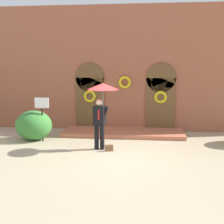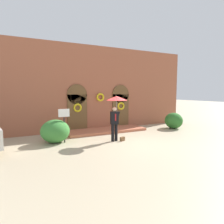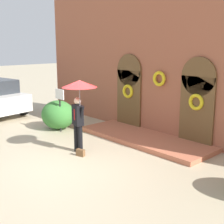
# 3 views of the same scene
# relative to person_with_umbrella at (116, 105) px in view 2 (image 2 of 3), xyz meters

# --- Properties ---
(ground_plane) EXTENTS (80.00, 80.00, 0.00)m
(ground_plane) POSITION_rel_person_with_umbrella_xyz_m (0.54, -0.59, -1.91)
(ground_plane) COLOR tan
(building_facade) EXTENTS (14.00, 2.30, 5.60)m
(building_facade) POSITION_rel_person_with_umbrella_xyz_m (0.54, 3.56, 0.76)
(building_facade) COLOR #9E563D
(building_facade) RESTS_ON ground
(person_with_umbrella) EXTENTS (1.10, 1.10, 2.36)m
(person_with_umbrella) POSITION_rel_person_with_umbrella_xyz_m (0.00, 0.00, 0.00)
(person_with_umbrella) COLOR black
(person_with_umbrella) RESTS_ON ground
(handbag) EXTENTS (0.30, 0.19, 0.22)m
(handbag) POSITION_rel_person_with_umbrella_xyz_m (0.27, -0.20, -1.80)
(handbag) COLOR brown
(handbag) RESTS_ON ground
(sign_post) EXTENTS (0.56, 0.06, 1.72)m
(sign_post) POSITION_rel_person_with_umbrella_xyz_m (-2.50, 0.91, -0.75)
(sign_post) COLOR black
(sign_post) RESTS_ON ground
(shrub_left) EXTENTS (1.46, 1.32, 1.18)m
(shrub_left) POSITION_rel_person_with_umbrella_xyz_m (-2.93, 1.08, -1.32)
(shrub_left) COLOR #387A33
(shrub_left) RESTS_ON ground
(shrub_right) EXTENTS (1.15, 1.32, 1.10)m
(shrub_right) POSITION_rel_person_with_umbrella_xyz_m (5.28, 1.27, -1.36)
(shrub_right) COLOR #2D6B28
(shrub_right) RESTS_ON ground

